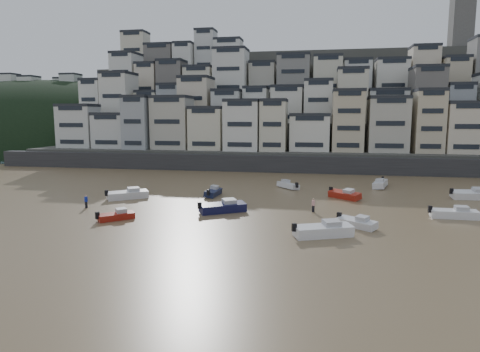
% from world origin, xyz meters
% --- Properties ---
extents(ground, '(400.00, 400.00, 0.00)m').
position_xyz_m(ground, '(0.00, 0.00, 0.00)').
color(ground, olive).
rests_on(ground, ground).
extents(sea_strip, '(340.00, 340.00, 0.00)m').
position_xyz_m(sea_strip, '(-110.00, 145.00, 0.01)').
color(sea_strip, '#4A5D6A').
rests_on(sea_strip, ground).
extents(harbor_wall, '(140.00, 3.00, 3.50)m').
position_xyz_m(harbor_wall, '(10.00, 65.00, 1.75)').
color(harbor_wall, '#38383A').
rests_on(harbor_wall, ground).
extents(hillside, '(141.04, 66.00, 50.00)m').
position_xyz_m(hillside, '(14.73, 104.84, 13.01)').
color(hillside, '#4C4C47').
rests_on(hillside, ground).
extents(headland, '(216.00, 135.00, 53.33)m').
position_xyz_m(headland, '(-95.00, 135.00, 0.02)').
color(headland, black).
rests_on(headland, ground).
extents(boat_a, '(6.79, 4.48, 1.77)m').
position_xyz_m(boat_a, '(14.41, 16.94, 0.88)').
color(boat_a, white).
rests_on(boat_a, ground).
extents(boat_b, '(4.78, 4.13, 1.31)m').
position_xyz_m(boat_b, '(17.98, 21.20, 0.65)').
color(boat_b, silver).
rests_on(boat_b, ground).
extents(boat_c, '(6.45, 5.16, 1.73)m').
position_xyz_m(boat_c, '(2.14, 25.50, 0.86)').
color(boat_c, '#141640').
rests_on(boat_c, ground).
extents(boat_d, '(5.71, 1.89, 1.56)m').
position_xyz_m(boat_d, '(29.59, 27.67, 0.78)').
color(boat_d, white).
rests_on(boat_d, ground).
extents(boat_e, '(5.22, 4.84, 1.46)m').
position_xyz_m(boat_e, '(17.52, 37.45, 0.73)').
color(boat_e, '#9D2013').
rests_on(boat_e, ground).
extents(boat_f, '(1.96, 5.19, 1.39)m').
position_xyz_m(boat_f, '(-1.77, 36.08, 0.70)').
color(boat_f, '#121A3A').
rests_on(boat_f, ground).
extents(boat_g, '(6.43, 2.78, 1.70)m').
position_xyz_m(boat_g, '(35.59, 40.36, 0.85)').
color(boat_g, white).
rests_on(boat_g, ground).
extents(boat_h, '(4.48, 4.87, 1.36)m').
position_xyz_m(boat_h, '(8.78, 44.85, 0.68)').
color(boat_h, silver).
rests_on(boat_h, ground).
extents(boat_i, '(3.52, 6.41, 1.66)m').
position_xyz_m(boat_i, '(23.92, 48.48, 0.83)').
color(boat_i, silver).
rests_on(boat_i, ground).
extents(boat_j, '(4.28, 4.14, 1.22)m').
position_xyz_m(boat_j, '(-9.13, 19.48, 0.61)').
color(boat_j, '#9F1E13').
rests_on(boat_j, ground).
extents(boat_k, '(6.24, 5.46, 1.71)m').
position_xyz_m(boat_k, '(-13.37, 31.48, 0.86)').
color(boat_k, silver).
rests_on(boat_k, ground).
extents(person_blue, '(0.44, 0.44, 1.74)m').
position_xyz_m(person_blue, '(-16.02, 24.78, 0.87)').
color(person_blue, '#1528A2').
rests_on(person_blue, ground).
extents(person_pink, '(0.44, 0.44, 1.74)m').
position_xyz_m(person_pink, '(13.22, 27.87, 0.87)').
color(person_pink, '#DE9D9C').
rests_on(person_pink, ground).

